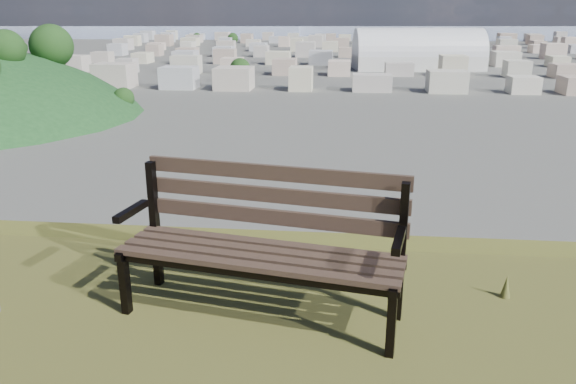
# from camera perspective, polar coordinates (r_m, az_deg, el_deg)

# --- Properties ---
(park_bench) EXTENTS (2.07, 0.99, 1.04)m
(park_bench) POSITION_cam_1_polar(r_m,az_deg,el_deg) (3.99, -2.42, -4.40)
(park_bench) COLOR #453327
(park_bench) RESTS_ON hilltop_mesa
(arena) EXTENTS (62.70, 32.50, 25.36)m
(arena) POSITION_cam_1_polar(r_m,az_deg,el_deg) (283.70, 12.99, 13.26)
(arena) COLOR silver
(arena) RESTS_ON ground
(city_blocks) EXTENTS (395.00, 361.00, 7.00)m
(city_blocks) POSITION_cam_1_polar(r_m,az_deg,el_deg) (395.96, 5.76, 14.47)
(city_blocks) COLOR beige
(city_blocks) RESTS_ON ground
(city_trees) EXTENTS (406.52, 387.20, 9.98)m
(city_trees) POSITION_cam_1_polar(r_m,az_deg,el_deg) (321.77, 0.86, 14.00)
(city_trees) COLOR #302318
(city_trees) RESTS_ON ground
(bay_water) EXTENTS (2400.00, 700.00, 0.12)m
(bay_water) POSITION_cam_1_polar(r_m,az_deg,el_deg) (901.22, 5.91, 16.16)
(bay_water) COLOR gray
(bay_water) RESTS_ON ground
(far_hills) EXTENTS (2050.00, 340.00, 60.00)m
(far_hills) POSITION_cam_1_polar(r_m,az_deg,el_deg) (1405.11, 3.39, 17.88)
(far_hills) COLOR #949CB8
(far_hills) RESTS_ON ground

